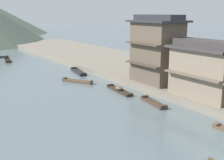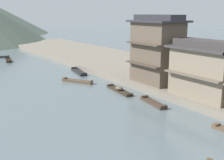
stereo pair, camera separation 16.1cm
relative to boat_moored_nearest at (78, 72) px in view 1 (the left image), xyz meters
The scene contains 8 objects.
riverbank_right 10.90m from the boat_moored_nearest, 20.09° to the right, with size 18.00×110.00×0.82m, color gray.
boat_moored_nearest is the anchor object (origin of this frame).
boat_moored_second 19.33m from the boat_moored_nearest, 92.34° to the right, with size 1.65×4.27×0.45m.
boat_moored_far 13.11m from the boat_moored_nearest, 94.24° to the right, with size 1.59×5.48×0.68m.
boat_midriver_drifting 6.72m from the boat_moored_nearest, 118.90° to the right, with size 3.12×4.52×0.54m.
boat_midriver_upstream 19.16m from the boat_moored_nearest, 111.03° to the left, with size 1.64×3.66×0.54m.
house_waterfront_second 22.88m from the boat_moored_nearest, 79.24° to the right, with size 5.52×8.02×6.14m.
house_waterfront_tall 15.69m from the boat_moored_nearest, 73.63° to the right, with size 5.48×6.85×8.74m.
Camera 1 is at (-16.22, -7.43, 9.85)m, focal length 45.09 mm.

